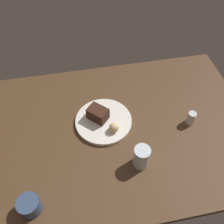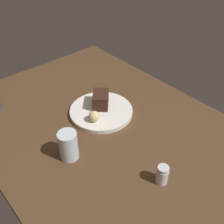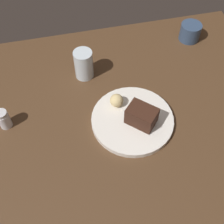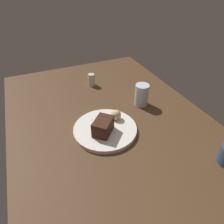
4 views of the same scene
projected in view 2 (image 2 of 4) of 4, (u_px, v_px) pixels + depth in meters
dining_table at (105, 130)px, 103.81cm from camera, size 120.00×84.00×3.00cm
dessert_plate at (101, 111)px, 109.21cm from camera, size 25.66×25.66×1.74cm
chocolate_cake_slice at (101, 100)px, 108.92cm from camera, size 10.53×10.44×6.01cm
bread_roll at (94, 116)px, 101.95cm from camera, size 4.27×4.27×4.27cm
salt_shaker at (162, 175)px, 81.26cm from camera, size 3.73×3.73×6.62cm
water_glass at (68, 145)px, 88.12cm from camera, size 6.44×6.44×10.49cm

